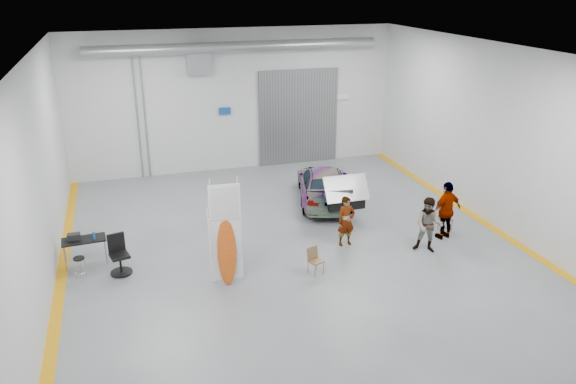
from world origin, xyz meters
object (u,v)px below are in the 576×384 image
object	(u,v)px
office_chair	(120,257)
shop_stool	(80,268)
sedan_car	(324,184)
person_c	(447,210)
person_a	(346,221)
person_b	(429,225)
folding_chair_far	(445,223)
work_table	(81,239)
surfboard_display	(227,242)
folding_chair_near	(316,266)

from	to	relation	value
office_chair	shop_stool	bearing A→B (deg)	166.70
sedan_car	person_c	distance (m)	4.93
person_a	person_c	world-z (taller)	person_c
person_a	person_b	world-z (taller)	person_b
person_c	office_chair	world-z (taller)	person_c
folding_chair_far	shop_stool	bearing A→B (deg)	-163.66
folding_chair_far	work_table	xyz separation A→B (m)	(-11.43, 1.15, 0.50)
surfboard_display	shop_stool	world-z (taller)	surfboard_display
folding_chair_near	folding_chair_far	world-z (taller)	folding_chair_far
surfboard_display	person_a	bearing A→B (deg)	21.43
person_c	surfboard_display	bearing A→B (deg)	-5.61
folding_chair_near	folding_chair_far	xyz separation A→B (m)	(5.08, 1.46, 0.03)
person_c	folding_chair_near	world-z (taller)	person_c
folding_chair_near	folding_chair_far	bearing A→B (deg)	-3.62
person_a	shop_stool	bearing A→B (deg)	172.88
sedan_car	work_table	distance (m)	8.89
person_a	surfboard_display	world-z (taller)	surfboard_display
person_a	person_b	size ratio (longest dim) A/B	0.92
sedan_car	surfboard_display	xyz separation A→B (m)	(-4.65, -4.97, 0.59)
shop_stool	person_b	bearing A→B (deg)	-7.71
surfboard_display	sedan_car	bearing A→B (deg)	50.76
person_a	folding_chair_far	distance (m)	3.60
folding_chair_near	shop_stool	xyz separation A→B (m)	(-6.40, 1.70, 0.08)
person_a	work_table	bearing A→B (deg)	166.28
sedan_car	folding_chair_far	xyz separation A→B (m)	(2.92, -3.71, -0.39)
folding_chair_near	work_table	xyz separation A→B (m)	(-6.34, 2.61, 0.53)
folding_chair_far	work_table	distance (m)	11.50
sedan_car	surfboard_display	world-z (taller)	surfboard_display
person_a	folding_chair_far	size ratio (longest dim) A/B	1.85
person_a	office_chair	bearing A→B (deg)	172.60
folding_chair_near	office_chair	bearing A→B (deg)	142.62
person_a	surfboard_display	bearing A→B (deg)	-167.98
person_b	sedan_car	bearing A→B (deg)	142.88
sedan_car	surfboard_display	bearing A→B (deg)	62.55
folding_chair_near	work_table	bearing A→B (deg)	138.02
surfboard_display	person_b	bearing A→B (deg)	4.94
person_c	work_table	xyz separation A→B (m)	(-11.13, 1.61, -0.19)
person_c	folding_chair_far	bearing A→B (deg)	-135.06
folding_chair_far	person_a	bearing A→B (deg)	-162.72
office_chair	person_c	bearing A→B (deg)	-17.41
sedan_car	shop_stool	size ratio (longest dim) A/B	7.09
surfboard_display	office_chair	xyz separation A→B (m)	(-2.82, 1.49, -0.75)
person_a	person_c	size ratio (longest dim) A/B	0.84
person_b	folding_chair_near	size ratio (longest dim) A/B	2.26
shop_stool	work_table	xyz separation A→B (m)	(0.05, 0.91, 0.46)
folding_chair_near	folding_chair_far	size ratio (longest dim) A/B	0.89
person_b	work_table	world-z (taller)	person_b
office_chair	surfboard_display	bearing A→B (deg)	-41.33
sedan_car	person_a	distance (m)	3.75
shop_stool	work_table	distance (m)	1.02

